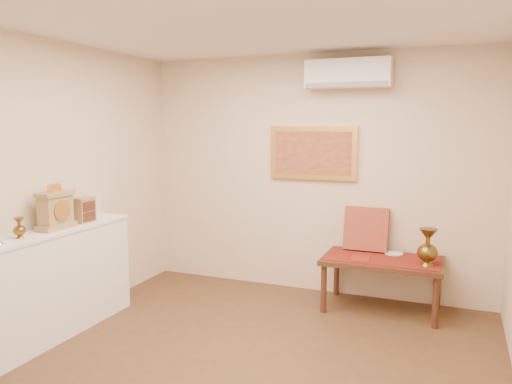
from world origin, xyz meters
The scene contains 16 objects.
floor centered at (0.00, 0.00, 0.00)m, with size 4.50×4.50×0.00m, color brown.
ceiling centered at (0.00, 0.00, 2.70)m, with size 4.50×4.50×0.00m, color silver.
wall_back centered at (0.00, 2.25, 1.35)m, with size 4.00×0.02×2.70m, color beige.
wall_left centered at (-2.00, 0.00, 1.35)m, with size 0.02×4.50×2.70m, color beige.
brass_urn_small centered at (-1.82, -0.22, 1.09)m, with size 0.10×0.10×0.23m, color brown, non-canonical shape.
table_cloth centered at (0.85, 1.88, 0.55)m, with size 1.14×0.59×0.01m, color maroon.
brass_urn_tall centered at (1.29, 1.76, 0.78)m, with size 0.20×0.20×0.44m, color brown, non-canonical shape.
plate centered at (0.94, 2.08, 0.56)m, with size 0.19×0.19×0.01m, color white.
menu centered at (0.65, 1.74, 0.56)m, with size 0.18×0.25×0.01m, color maroon.
cushion centered at (0.63, 2.14, 0.79)m, with size 0.47×0.10×0.47m, color maroon.
display_ledge centered at (-1.82, 0.00, 0.49)m, with size 0.37×2.02×0.98m.
mantel_clock centered at (-1.81, 0.18, 1.15)m, with size 0.17×0.36×0.41m.
wooden_chest centered at (-1.81, 0.53, 1.10)m, with size 0.16×0.21×0.24m.
low_table centered at (0.85, 1.88, 0.48)m, with size 1.20×0.70×0.55m.
painting centered at (0.00, 2.22, 1.60)m, with size 1.00×0.06×0.60m.
ac_unit centered at (0.40, 2.12, 2.45)m, with size 0.90×0.25×0.30m.
Camera 1 is at (1.52, -3.23, 1.91)m, focal length 35.00 mm.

